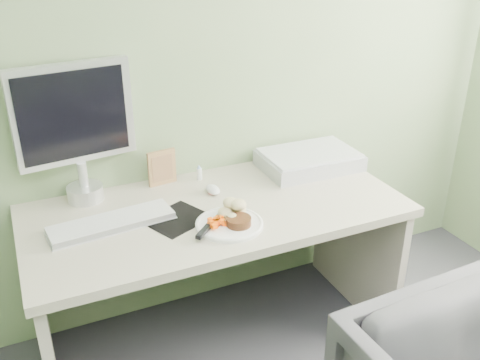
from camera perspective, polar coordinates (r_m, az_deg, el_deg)
name	(u,v)px	position (r m, az deg, el deg)	size (l,w,h in m)	color
wall_back	(181,43)	(2.40, -6.31, 14.30)	(3.50, 3.50, 0.00)	gray
desk	(217,243)	(2.37, -2.46, -6.75)	(1.60, 0.75, 0.73)	beige
plate	(229,224)	(2.13, -1.14, -4.74)	(0.27, 0.27, 0.01)	white
steak	(239,221)	(2.11, -0.15, -4.42)	(0.10, 0.10, 0.03)	black
potato_pile	(232,207)	(2.17, -0.81, -2.91)	(0.13, 0.09, 0.07)	tan
carrot_heap	(218,221)	(2.10, -2.32, -4.42)	(0.07, 0.06, 0.05)	#FD5405
steak_knife	(208,227)	(2.08, -3.45, -5.03)	(0.20, 0.19, 0.02)	silver
mousepad	(177,219)	(2.20, -6.76, -4.13)	(0.24, 0.21, 0.00)	black
keyboard	(112,222)	(2.19, -13.53, -4.39)	(0.49, 0.14, 0.02)	white
computer_mouse	(213,190)	(2.38, -2.91, -1.03)	(0.05, 0.10, 0.03)	white
photo_frame	(162,167)	(2.46, -8.33, 1.33)	(0.13, 0.02, 0.17)	olive
eyedrop_bottle	(199,173)	(2.51, -4.38, 0.78)	(0.03, 0.03, 0.08)	white
scanner	(309,161)	(2.65, 7.38, 2.07)	(0.47, 0.31, 0.07)	#A9ACB1
monitor	(75,126)	(2.32, -17.16, 5.57)	(0.50, 0.16, 0.59)	silver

